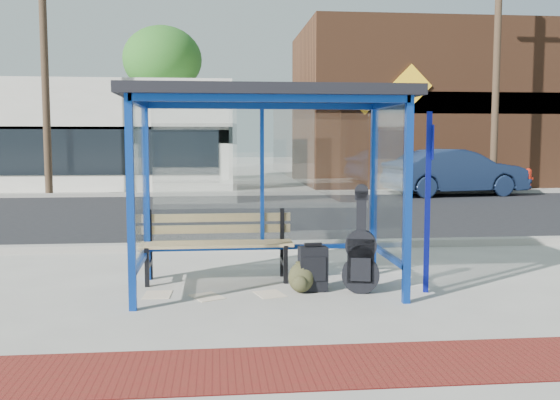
{
  "coord_description": "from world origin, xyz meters",
  "views": [
    {
      "loc": [
        -0.6,
        -7.4,
        1.81
      ],
      "look_at": [
        0.18,
        0.2,
        1.08
      ],
      "focal_mm": 40.0,
      "sensor_mm": 36.0,
      "label": 1
    }
  ],
  "objects": [
    {
      "name": "brick_paver_strip",
      "position": [
        0.0,
        -2.6,
        0.01
      ],
      "size": [
        60.0,
        1.0,
        0.01
      ],
      "primitive_type": "cube",
      "color": "maroon",
      "rests_on": "ground"
    },
    {
      "name": "utility_pole_east",
      "position": [
        9.0,
        13.4,
        4.11
      ],
      "size": [
        1.6,
        0.24,
        8.0
      ],
      "color": "#4C3826",
      "rests_on": "ground"
    },
    {
      "name": "storefront_brown",
      "position": [
        8.0,
        18.49,
        3.2
      ],
      "size": [
        10.0,
        7.08,
        6.4
      ],
      "color": "#59331E",
      "rests_on": "ground"
    },
    {
      "name": "far_sidewalk",
      "position": [
        0.0,
        15.0,
        0.0
      ],
      "size": [
        60.0,
        4.0,
        0.01
      ],
      "primitive_type": "cube",
      "color": "#B2ADA0",
      "rests_on": "ground"
    },
    {
      "name": "street_asphalt",
      "position": [
        0.0,
        8.0,
        0.0
      ],
      "size": [
        60.0,
        10.0,
        0.0
      ],
      "primitive_type": "cube",
      "color": "black",
      "rests_on": "ground"
    },
    {
      "name": "utility_pole_west",
      "position": [
        -6.0,
        13.4,
        4.11
      ],
      "size": [
        1.6,
        0.24,
        8.0
      ],
      "color": "#4C3826",
      "rests_on": "ground"
    },
    {
      "name": "guitar_bag",
      "position": [
        1.1,
        -0.24,
        0.45
      ],
      "size": [
        0.46,
        0.22,
        1.22
      ],
      "rotation": [
        0.0,
        0.0,
        -0.22
      ],
      "color": "black",
      "rests_on": "ground"
    },
    {
      "name": "suitcase",
      "position": [
        0.55,
        -0.09,
        0.27
      ],
      "size": [
        0.35,
        0.24,
        0.59
      ],
      "rotation": [
        0.0,
        0.0,
        0.06
      ],
      "color": "black",
      "rests_on": "ground"
    },
    {
      "name": "newspaper_a",
      "position": [
        -1.3,
        -0.1,
        0.0
      ],
      "size": [
        0.33,
        0.41,
        0.01
      ],
      "primitive_type": "cube",
      "rotation": [
        0.0,
        0.0,
        1.53
      ],
      "color": "white",
      "rests_on": "ground"
    },
    {
      "name": "ground",
      "position": [
        0.0,
        0.0,
        0.0
      ],
      "size": [
        120.0,
        120.0,
        0.0
      ],
      "primitive_type": "plane",
      "color": "#B2ADA0",
      "rests_on": "ground"
    },
    {
      "name": "parked_car",
      "position": [
        7.24,
        12.4,
        0.77
      ],
      "size": [
        4.83,
        2.25,
        1.53
      ],
      "primitive_type": "imported",
      "rotation": [
        0.0,
        0.0,
        1.71
      ],
      "color": "#192847",
      "rests_on": "ground"
    },
    {
      "name": "newspaper_b",
      "position": [
        0.02,
        -0.21,
        0.0
      ],
      "size": [
        0.4,
        0.45,
        0.01
      ],
      "primitive_type": "cube",
      "rotation": [
        0.0,
        0.0,
        -1.3
      ],
      "color": "white",
      "rests_on": "ground"
    },
    {
      "name": "curb_near",
      "position": [
        0.0,
        2.9,
        0.06
      ],
      "size": [
        60.0,
        0.25,
        0.12
      ],
      "primitive_type": "cube",
      "color": "gray",
      "rests_on": "ground"
    },
    {
      "name": "newspaper_c",
      "position": [
        -0.72,
        -0.26,
        0.0
      ],
      "size": [
        0.45,
        0.49,
        0.01
      ],
      "primitive_type": "cube",
      "rotation": [
        0.0,
        0.0,
        2.04
      ],
      "color": "white",
      "rests_on": "ground"
    },
    {
      "name": "bench",
      "position": [
        -0.6,
        0.62,
        0.52
      ],
      "size": [
        1.95,
        0.48,
        0.92
      ],
      "rotation": [
        0.0,
        0.0,
        0.0
      ],
      "color": "black",
      "rests_on": "ground"
    },
    {
      "name": "tree_right",
      "position": [
        12.5,
        22.0,
        5.45
      ],
      "size": [
        3.6,
        3.6,
        7.03
      ],
      "color": "#4C3826",
      "rests_on": "ground"
    },
    {
      "name": "curb_far",
      "position": [
        0.0,
        13.1,
        0.06
      ],
      "size": [
        60.0,
        0.25,
        0.12
      ],
      "primitive_type": "cube",
      "color": "gray",
      "rests_on": "ground"
    },
    {
      "name": "sign_post",
      "position": [
        1.9,
        -0.28,
        1.21
      ],
      "size": [
        0.12,
        0.26,
        2.15
      ],
      "rotation": [
        0.0,
        0.0,
        -0.28
      ],
      "color": "navy",
      "rests_on": "ground"
    },
    {
      "name": "bus_shelter",
      "position": [
        0.0,
        0.07,
        2.07
      ],
      "size": [
        3.3,
        1.8,
        2.42
      ],
      "color": "#0E38A0",
      "rests_on": "ground"
    },
    {
      "name": "fire_hydrant",
      "position": [
        10.58,
        13.95,
        0.44
      ],
      "size": [
        0.36,
        0.24,
        0.82
      ],
      "rotation": [
        0.0,
        0.0,
        0.1
      ],
      "color": "red",
      "rests_on": "ground"
    },
    {
      "name": "backpack",
      "position": [
        0.4,
        -0.16,
        0.18
      ],
      "size": [
        0.36,
        0.34,
        0.37
      ],
      "rotation": [
        0.0,
        0.0,
        -0.27
      ],
      "color": "#32321C",
      "rests_on": "ground"
    },
    {
      "name": "tree_mid",
      "position": [
        -3.0,
        22.0,
        5.45
      ],
      "size": [
        3.6,
        3.6,
        7.03
      ],
      "color": "#4C3826",
      "rests_on": "ground"
    }
  ]
}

